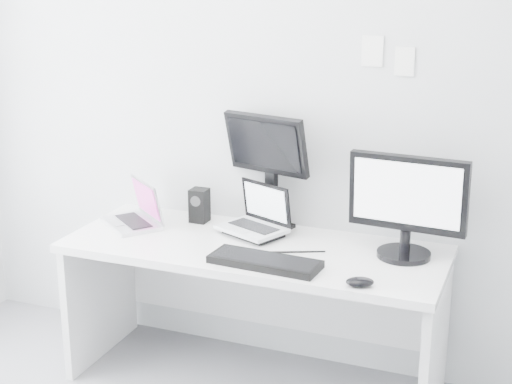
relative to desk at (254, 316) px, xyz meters
The scene contains 11 objects.
back_wall 1.05m from the desk, 90.00° to the left, with size 3.60×3.60×0.00m, color silver.
desk is the anchor object (origin of this frame).
macbook 0.84m from the desk, behind, with size 0.32×0.24×0.24m, color silver.
speaker 0.64m from the desk, 150.11° to the left, with size 0.09×0.09×0.17m, color black.
dell_laptop 0.51m from the desk, 115.51° to the left, with size 0.31×0.24×0.26m, color silver.
rear_monitor 0.72m from the desk, 95.59° to the left, with size 0.44×0.16×0.60m, color black.
samsung_monitor 0.92m from the desk, ahead, with size 0.53×0.24×0.49m, color black.
keyboard 0.46m from the desk, 57.13° to the right, with size 0.49×0.18×0.03m, color black.
mouse 0.75m from the desk, 26.09° to the right, with size 0.12×0.07×0.04m, color black.
wall_note_0 1.38m from the desk, 37.40° to the left, with size 0.10×0.00×0.14m, color white.
wall_note_1 1.40m from the desk, 29.83° to the left, with size 0.09×0.00×0.13m, color white.
Camera 1 is at (1.24, -1.86, 1.99)m, focal length 53.11 mm.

